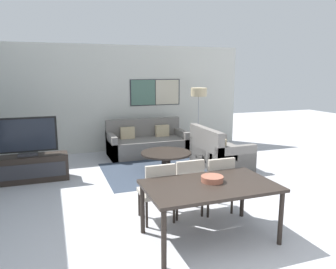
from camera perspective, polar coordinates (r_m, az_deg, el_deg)
The scene contains 13 objects.
wall_back at distance 8.89m, azimuth -8.45°, elevation 6.22°, with size 7.03×0.09×2.80m.
area_rug at distance 7.16m, azimuth -0.34°, elevation -6.23°, with size 2.65×2.00×0.01m.
tv_console at distance 6.96m, azimuth -23.02°, elevation -5.45°, with size 1.46×0.45×0.52m.
television at distance 6.82m, azimuth -23.41°, elevation -0.37°, with size 1.12×0.20×0.75m.
sofa_main at distance 8.49m, azimuth -3.76°, elevation -1.56°, with size 1.98×0.93×0.89m.
sofa_side at distance 7.49m, azimuth 8.65°, elevation -3.38°, with size 0.93×1.40×0.89m.
coffee_table at distance 7.08m, azimuth -0.35°, elevation -3.89°, with size 1.08×1.08×0.41m.
dining_table at distance 4.19m, azimuth 7.30°, elevation -9.47°, with size 1.64×0.98×0.73m.
dining_chair_left at distance 4.67m, azimuth -1.80°, elevation -9.48°, with size 0.46×0.46×0.87m.
dining_chair_centre at distance 4.88m, azimuth 3.28°, elevation -8.59°, with size 0.46×0.46×0.87m.
dining_chair_right at distance 5.02m, azimuth 8.50°, elevation -8.11°, with size 0.46×0.46×0.87m.
fruit_bowl at distance 4.25m, azimuth 7.71°, elevation -7.59°, with size 0.29×0.29×0.07m.
floor_lamp at distance 8.69m, azimuth 5.39°, elevation 6.74°, with size 0.42×0.42×1.69m.
Camera 1 is at (-1.71, -2.58, 2.12)m, focal length 35.00 mm.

